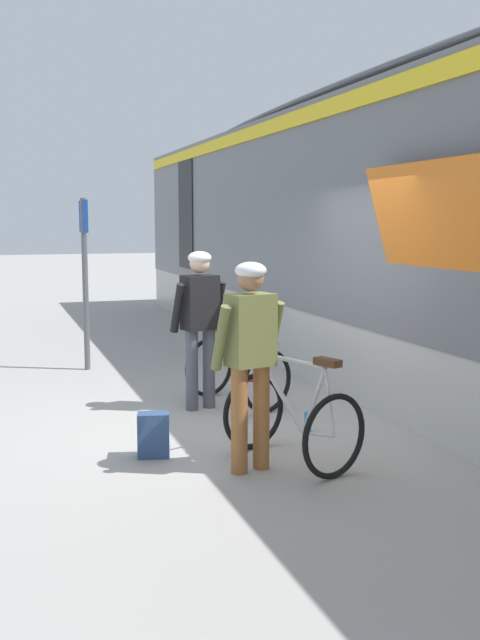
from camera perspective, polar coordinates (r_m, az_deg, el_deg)
The scene contains 9 objects.
ground_plane at distance 7.84m, azimuth 0.35°, elevation -7.82°, with size 80.00×80.00×0.00m, color #A09E99.
train_car at distance 9.48m, azimuth 16.16°, elevation 6.61°, with size 3.28×20.73×3.88m.
cyclist_near_in_dark at distance 8.17m, azimuth -3.11°, elevation 0.35°, with size 0.66×0.41×1.76m.
cyclist_far_in_olive at distance 6.11m, azimuth 0.80°, elevation -2.12°, with size 0.65×0.40×1.76m.
bicycle_near_red at distance 8.45m, azimuth -0.22°, elevation -3.88°, with size 1.06×1.26×0.99m.
bicycle_far_silver at distance 6.46m, azimuth 4.05°, elevation -7.54°, with size 1.04×1.25×0.99m.
backpack_on_platform at distance 6.71m, azimuth -6.68°, elevation -8.79°, with size 0.28×0.18×0.40m, color navy.
water_bottle_near_the_bikes at distance 7.51m, azimuth 5.25°, elevation -7.76°, with size 0.07×0.07×0.20m, color #338CCC.
platform_sign_post at distance 10.52m, azimuth -11.90°, elevation 4.95°, with size 0.08×0.70×2.40m.
Camera 1 is at (-2.46, -7.14, 2.10)m, focal length 41.52 mm.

